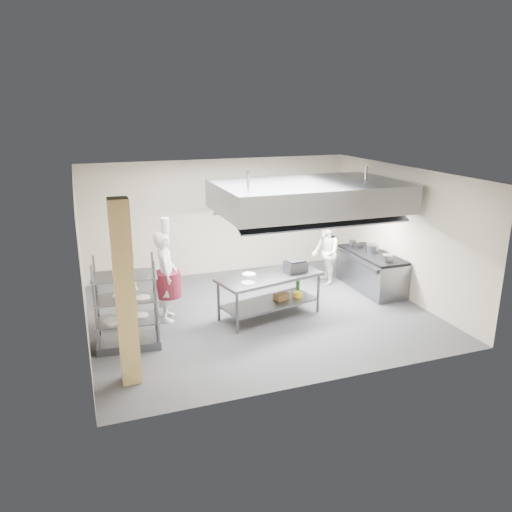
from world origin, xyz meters
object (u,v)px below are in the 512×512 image
object	(u,v)px
cooking_range	(371,272)
griddle	(296,266)
island	(269,296)
pass_rack	(126,303)
stockpot	(372,249)
chef_head	(166,276)
chef_plating	(128,289)
chef_line	(325,253)

from	to	relation	value
cooking_range	griddle	xyz separation A→B (m)	(-2.30, -0.63, 0.60)
island	pass_rack	size ratio (longest dim) A/B	1.28
island	griddle	size ratio (longest dim) A/B	5.06
cooking_range	stockpot	world-z (taller)	stockpot
pass_rack	stockpot	distance (m)	6.01
chef_head	griddle	world-z (taller)	chef_head
pass_rack	chef_plating	distance (m)	0.67
island	chef_line	size ratio (longest dim) A/B	1.35
cooking_range	chef_plating	size ratio (longest dim) A/B	1.13
pass_rack	griddle	bearing A→B (deg)	13.60
island	griddle	xyz separation A→B (m)	(0.63, 0.09, 0.56)
island	chef_plating	world-z (taller)	chef_plating
chef_line	griddle	bearing A→B (deg)	-35.75
cooking_range	pass_rack	bearing A→B (deg)	-169.10
pass_rack	chef_plating	world-z (taller)	chef_plating
chef_head	chef_plating	distance (m)	0.86
chef_plating	stockpot	xyz separation A→B (m)	(5.79, 0.50, 0.12)
chef_head	chef_line	size ratio (longest dim) A/B	1.17
stockpot	chef_line	bearing A→B (deg)	144.20
pass_rack	cooking_range	bearing A→B (deg)	16.54
island	pass_rack	bearing A→B (deg)	174.96
cooking_range	chef_plating	distance (m)	5.81
island	griddle	bearing A→B (deg)	-4.78
cooking_range	stockpot	distance (m)	0.58
chef_plating	stockpot	world-z (taller)	chef_plating
island	chef_head	world-z (taller)	chef_head
chef_plating	stockpot	bearing A→B (deg)	95.16
chef_line	pass_rack	bearing A→B (deg)	-59.12
chef_head	cooking_range	bearing A→B (deg)	-79.29
pass_rack	chef_line	size ratio (longest dim) A/B	1.06
chef_line	chef_plating	world-z (taller)	chef_plating
griddle	cooking_range	bearing A→B (deg)	9.79
pass_rack	chef_head	bearing A→B (deg)	53.32
chef_head	stockpot	bearing A→B (deg)	-78.96
chef_line	stockpot	size ratio (longest dim) A/B	5.48
pass_rack	griddle	distance (m)	3.62
chef_plating	griddle	size ratio (longest dim) A/B	4.10
island	chef_head	size ratio (longest dim) A/B	1.15
island	chef_plating	bearing A→B (deg)	161.93
chef_line	griddle	xyz separation A→B (m)	(-1.39, -1.32, 0.21)
cooking_range	stockpot	xyz separation A→B (m)	(0.01, 0.03, 0.58)
chef_plating	griddle	bearing A→B (deg)	87.56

